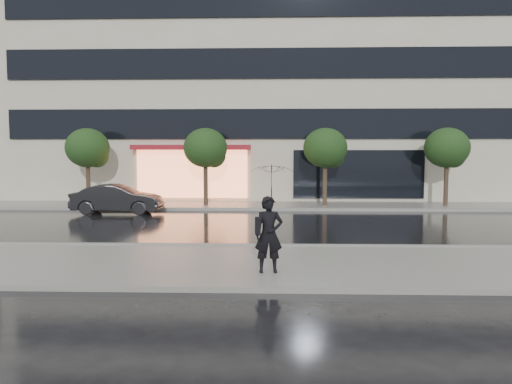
{
  "coord_description": "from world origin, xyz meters",
  "views": [
    {
      "loc": [
        0.37,
        -15.02,
        2.72
      ],
      "look_at": [
        -0.19,
        2.0,
        1.4
      ],
      "focal_mm": 35.0,
      "sensor_mm": 36.0,
      "label": 1
    }
  ],
  "objects": [
    {
      "name": "parked_car",
      "position": [
        -6.64,
        7.22,
        0.66
      ],
      "size": [
        4.02,
        1.41,
        1.32
      ],
      "primitive_type": "imported",
      "rotation": [
        0.0,
        0.0,
        1.57
      ],
      "color": "black",
      "rests_on": "ground"
    },
    {
      "name": "sidewalk_far",
      "position": [
        0.0,
        10.25,
        0.06
      ],
      "size": [
        60.0,
        3.5,
        0.12
      ],
      "primitive_type": "cube",
      "color": "slate",
      "rests_on": "ground"
    },
    {
      "name": "office_building",
      "position": [
        -0.0,
        17.97,
        9.0
      ],
      "size": [
        30.0,
        12.76,
        18.0
      ],
      "color": "beige",
      "rests_on": "ground"
    },
    {
      "name": "curb_far",
      "position": [
        0.0,
        8.5,
        0.07
      ],
      "size": [
        60.0,
        0.25,
        0.14
      ],
      "primitive_type": "cube",
      "color": "gray",
      "rests_on": "ground"
    },
    {
      "name": "tree_mid_west",
      "position": [
        -2.94,
        10.03,
        2.92
      ],
      "size": [
        2.2,
        2.2,
        3.99
      ],
      "color": "#33261C",
      "rests_on": "ground"
    },
    {
      "name": "curb_near",
      "position": [
        0.0,
        -1.0,
        0.07
      ],
      "size": [
        60.0,
        0.25,
        0.14
      ],
      "primitive_type": "cube",
      "color": "gray",
      "rests_on": "ground"
    },
    {
      "name": "ground",
      "position": [
        0.0,
        0.0,
        0.0
      ],
      "size": [
        120.0,
        120.0,
        0.0
      ],
      "primitive_type": "plane",
      "color": "black",
      "rests_on": "ground"
    },
    {
      "name": "pedestrian_with_umbrella",
      "position": [
        0.33,
        -4.25,
        1.69
      ],
      "size": [
        1.03,
        1.04,
        2.38
      ],
      "rotation": [
        0.0,
        0.0,
        0.07
      ],
      "color": "black",
      "rests_on": "sidewalk_near"
    },
    {
      "name": "tree_far_east",
      "position": [
        9.06,
        10.03,
        2.92
      ],
      "size": [
        2.2,
        2.2,
        3.99
      ],
      "color": "#33261C",
      "rests_on": "ground"
    },
    {
      "name": "tree_far_west",
      "position": [
        -8.94,
        10.03,
        2.92
      ],
      "size": [
        2.2,
        2.2,
        3.99
      ],
      "color": "#33261C",
      "rests_on": "ground"
    },
    {
      "name": "sidewalk_near",
      "position": [
        0.0,
        -3.25,
        0.06
      ],
      "size": [
        60.0,
        4.5,
        0.12
      ],
      "primitive_type": "cube",
      "color": "slate",
      "rests_on": "ground"
    },
    {
      "name": "tree_mid_east",
      "position": [
        3.06,
        10.03,
        2.92
      ],
      "size": [
        2.2,
        2.2,
        3.99
      ],
      "color": "#33261C",
      "rests_on": "ground"
    }
  ]
}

